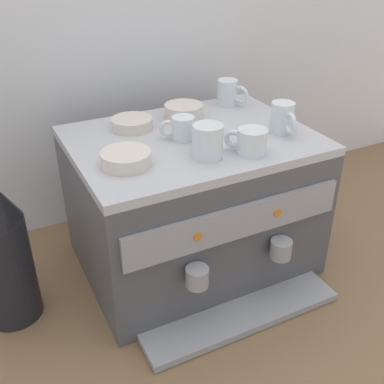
{
  "coord_description": "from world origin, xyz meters",
  "views": [
    {
      "loc": [
        -0.51,
        -1.02,
        0.9
      ],
      "look_at": [
        0.0,
        0.0,
        0.23
      ],
      "focal_mm": 43.43,
      "sensor_mm": 36.0,
      "label": 1
    }
  ],
  "objects_px": {
    "milk_pitcher": "(302,208)",
    "ceramic_cup_3": "(182,128)",
    "ceramic_bowl_2": "(184,112)",
    "ceramic_cup_1": "(229,93)",
    "espresso_machine": "(193,203)",
    "ceramic_cup_4": "(207,141)",
    "ceramic_cup_2": "(251,141)",
    "ceramic_bowl_1": "(126,159)",
    "ceramic_bowl_0": "(132,124)",
    "ceramic_cup_0": "(283,118)",
    "coffee_grinder": "(0,250)"
  },
  "relations": [
    {
      "from": "espresso_machine",
      "to": "ceramic_cup_3",
      "type": "bearing_deg",
      "value": -179.65
    },
    {
      "from": "ceramic_cup_3",
      "to": "ceramic_cup_4",
      "type": "xyz_separation_m",
      "value": [
        0.01,
        -0.12,
        0.01
      ]
    },
    {
      "from": "ceramic_cup_3",
      "to": "ceramic_bowl_1",
      "type": "height_order",
      "value": "ceramic_cup_3"
    },
    {
      "from": "ceramic_bowl_0",
      "to": "coffee_grinder",
      "type": "height_order",
      "value": "ceramic_bowl_0"
    },
    {
      "from": "ceramic_cup_3",
      "to": "coffee_grinder",
      "type": "xyz_separation_m",
      "value": [
        -0.49,
        0.0,
        -0.23
      ]
    },
    {
      "from": "ceramic_bowl_0",
      "to": "ceramic_bowl_2",
      "type": "bearing_deg",
      "value": 2.42
    },
    {
      "from": "ceramic_cup_2",
      "to": "ceramic_cup_4",
      "type": "xyz_separation_m",
      "value": [
        -0.1,
        0.03,
        0.01
      ]
    },
    {
      "from": "ceramic_bowl_2",
      "to": "milk_pitcher",
      "type": "bearing_deg",
      "value": -17.28
    },
    {
      "from": "ceramic_cup_0",
      "to": "milk_pitcher",
      "type": "xyz_separation_m",
      "value": [
        0.2,
        0.09,
        -0.39
      ]
    },
    {
      "from": "ceramic_cup_4",
      "to": "milk_pitcher",
      "type": "bearing_deg",
      "value": 16.73
    },
    {
      "from": "espresso_machine",
      "to": "coffee_grinder",
      "type": "distance_m",
      "value": 0.52
    },
    {
      "from": "ceramic_bowl_0",
      "to": "espresso_machine",
      "type": "bearing_deg",
      "value": -45.91
    },
    {
      "from": "espresso_machine",
      "to": "ceramic_cup_4",
      "type": "height_order",
      "value": "ceramic_cup_4"
    },
    {
      "from": "ceramic_bowl_1",
      "to": "ceramic_cup_3",
      "type": "bearing_deg",
      "value": 23.08
    },
    {
      "from": "ceramic_bowl_2",
      "to": "ceramic_cup_3",
      "type": "bearing_deg",
      "value": -117.59
    },
    {
      "from": "ceramic_cup_2",
      "to": "ceramic_cup_3",
      "type": "xyz_separation_m",
      "value": [
        -0.11,
        0.15,
        -0.0
      ]
    },
    {
      "from": "ceramic_cup_4",
      "to": "ceramic_bowl_2",
      "type": "distance_m",
      "value": 0.26
    },
    {
      "from": "ceramic_cup_0",
      "to": "ceramic_bowl_2",
      "type": "relative_size",
      "value": 0.94
    },
    {
      "from": "ceramic_cup_2",
      "to": "ceramic_bowl_1",
      "type": "relative_size",
      "value": 0.78
    },
    {
      "from": "ceramic_cup_1",
      "to": "coffee_grinder",
      "type": "height_order",
      "value": "ceramic_cup_1"
    },
    {
      "from": "ceramic_cup_4",
      "to": "ceramic_bowl_0",
      "type": "distance_m",
      "value": 0.27
    },
    {
      "from": "ceramic_cup_1",
      "to": "ceramic_cup_3",
      "type": "relative_size",
      "value": 1.04
    },
    {
      "from": "ceramic_cup_1",
      "to": "ceramic_cup_0",
      "type": "bearing_deg",
      "value": -86.25
    },
    {
      "from": "ceramic_cup_3",
      "to": "ceramic_bowl_1",
      "type": "xyz_separation_m",
      "value": [
        -0.18,
        -0.08,
        -0.01
      ]
    },
    {
      "from": "ceramic_cup_1",
      "to": "espresso_machine",
      "type": "bearing_deg",
      "value": -140.38
    },
    {
      "from": "milk_pitcher",
      "to": "ceramic_cup_1",
      "type": "bearing_deg",
      "value": 142.73
    },
    {
      "from": "ceramic_cup_2",
      "to": "ceramic_bowl_2",
      "type": "distance_m",
      "value": 0.29
    },
    {
      "from": "ceramic_cup_3",
      "to": "ceramic_bowl_2",
      "type": "relative_size",
      "value": 0.8
    },
    {
      "from": "ceramic_cup_4",
      "to": "ceramic_bowl_2",
      "type": "xyz_separation_m",
      "value": [
        0.06,
        0.25,
        -0.02
      ]
    },
    {
      "from": "ceramic_cup_3",
      "to": "milk_pitcher",
      "type": "relative_size",
      "value": 0.78
    },
    {
      "from": "ceramic_cup_2",
      "to": "ceramic_cup_4",
      "type": "height_order",
      "value": "ceramic_cup_4"
    },
    {
      "from": "ceramic_bowl_1",
      "to": "ceramic_cup_2",
      "type": "bearing_deg",
      "value": -14.08
    },
    {
      "from": "ceramic_cup_0",
      "to": "ceramic_cup_1",
      "type": "distance_m",
      "value": 0.26
    },
    {
      "from": "ceramic_cup_3",
      "to": "coffee_grinder",
      "type": "bearing_deg",
      "value": 179.51
    },
    {
      "from": "ceramic_cup_1",
      "to": "coffee_grinder",
      "type": "bearing_deg",
      "value": -166.89
    },
    {
      "from": "ceramic_cup_0",
      "to": "ceramic_bowl_2",
      "type": "height_order",
      "value": "ceramic_cup_0"
    },
    {
      "from": "ceramic_cup_0",
      "to": "coffee_grinder",
      "type": "distance_m",
      "value": 0.79
    },
    {
      "from": "espresso_machine",
      "to": "ceramic_bowl_0",
      "type": "relative_size",
      "value": 5.64
    },
    {
      "from": "ceramic_cup_1",
      "to": "ceramic_cup_2",
      "type": "xyz_separation_m",
      "value": [
        -0.13,
        -0.33,
        -0.01
      ]
    },
    {
      "from": "ceramic_cup_2",
      "to": "milk_pitcher",
      "type": "relative_size",
      "value": 0.81
    },
    {
      "from": "ceramic_cup_4",
      "to": "milk_pitcher",
      "type": "relative_size",
      "value": 1.03
    },
    {
      "from": "ceramic_bowl_0",
      "to": "ceramic_bowl_1",
      "type": "relative_size",
      "value": 0.95
    },
    {
      "from": "ceramic_cup_3",
      "to": "ceramic_bowl_0",
      "type": "distance_m",
      "value": 0.16
    },
    {
      "from": "milk_pitcher",
      "to": "ceramic_cup_3",
      "type": "bearing_deg",
      "value": -178.23
    },
    {
      "from": "espresso_machine",
      "to": "ceramic_bowl_1",
      "type": "distance_m",
      "value": 0.32
    },
    {
      "from": "ceramic_cup_1",
      "to": "ceramic_bowl_0",
      "type": "distance_m",
      "value": 0.34
    },
    {
      "from": "ceramic_cup_0",
      "to": "ceramic_cup_3",
      "type": "xyz_separation_m",
      "value": [
        -0.26,
        0.08,
        -0.01
      ]
    },
    {
      "from": "ceramic_bowl_1",
      "to": "coffee_grinder",
      "type": "bearing_deg",
      "value": 165.29
    },
    {
      "from": "coffee_grinder",
      "to": "ceramic_cup_2",
      "type": "bearing_deg",
      "value": -14.4
    },
    {
      "from": "espresso_machine",
      "to": "milk_pitcher",
      "type": "distance_m",
      "value": 0.45
    }
  ]
}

